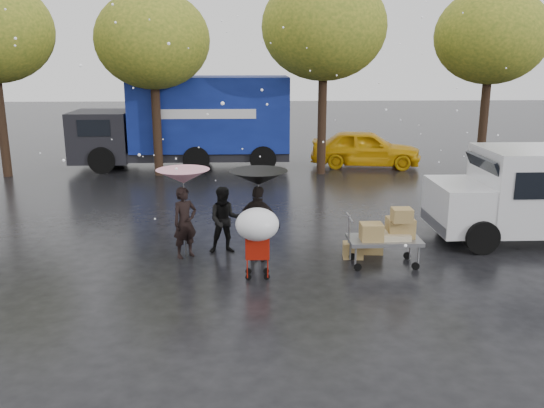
{
  "coord_description": "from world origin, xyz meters",
  "views": [
    {
      "loc": [
        -0.19,
        -10.99,
        4.3
      ],
      "look_at": [
        0.3,
        1.0,
        1.18
      ],
      "focal_mm": 38.0,
      "sensor_mm": 36.0,
      "label": 1
    }
  ],
  "objects_px": {
    "person_pink": "(185,223)",
    "vendor_cart": "(389,232)",
    "shopping_cart": "(257,228)",
    "blue_truck": "(189,122)",
    "yellow_taxi": "(366,148)",
    "white_van": "(544,192)",
    "person_black": "(259,224)"
  },
  "relations": [
    {
      "from": "vendor_cart",
      "to": "yellow_taxi",
      "type": "height_order",
      "value": "yellow_taxi"
    },
    {
      "from": "shopping_cart",
      "to": "white_van",
      "type": "xyz_separation_m",
      "value": [
        6.81,
        2.3,
        0.1
      ]
    },
    {
      "from": "shopping_cart",
      "to": "person_black",
      "type": "bearing_deg",
      "value": 87.54
    },
    {
      "from": "vendor_cart",
      "to": "shopping_cart",
      "type": "xyz_separation_m",
      "value": [
        -2.75,
        -0.72,
        0.34
      ]
    },
    {
      "from": "person_black",
      "to": "shopping_cart",
      "type": "xyz_separation_m",
      "value": [
        -0.05,
        -1.11,
        0.25
      ]
    },
    {
      "from": "person_black",
      "to": "yellow_taxi",
      "type": "bearing_deg",
      "value": -87.34
    },
    {
      "from": "blue_truck",
      "to": "person_black",
      "type": "bearing_deg",
      "value": -76.97
    },
    {
      "from": "yellow_taxi",
      "to": "shopping_cart",
      "type": "bearing_deg",
      "value": 168.46
    },
    {
      "from": "vendor_cart",
      "to": "shopping_cart",
      "type": "distance_m",
      "value": 2.86
    },
    {
      "from": "person_pink",
      "to": "white_van",
      "type": "xyz_separation_m",
      "value": [
        8.36,
        0.9,
        0.38
      ]
    },
    {
      "from": "shopping_cart",
      "to": "white_van",
      "type": "relative_size",
      "value": 0.3
    },
    {
      "from": "person_pink",
      "to": "blue_truck",
      "type": "distance_m",
      "value": 10.59
    },
    {
      "from": "person_black",
      "to": "shopping_cart",
      "type": "distance_m",
      "value": 1.14
    },
    {
      "from": "yellow_taxi",
      "to": "person_black",
      "type": "bearing_deg",
      "value": 166.71
    },
    {
      "from": "shopping_cart",
      "to": "yellow_taxi",
      "type": "height_order",
      "value": "shopping_cart"
    },
    {
      "from": "person_pink",
      "to": "vendor_cart",
      "type": "height_order",
      "value": "person_pink"
    },
    {
      "from": "white_van",
      "to": "blue_truck",
      "type": "relative_size",
      "value": 0.59
    },
    {
      "from": "vendor_cart",
      "to": "white_van",
      "type": "relative_size",
      "value": 0.31
    },
    {
      "from": "white_van",
      "to": "vendor_cart",
      "type": "bearing_deg",
      "value": -158.7
    },
    {
      "from": "person_pink",
      "to": "vendor_cart",
      "type": "xyz_separation_m",
      "value": [
        4.29,
        -0.69,
        -0.05
      ]
    },
    {
      "from": "vendor_cart",
      "to": "white_van",
      "type": "distance_m",
      "value": 4.39
    },
    {
      "from": "person_pink",
      "to": "yellow_taxi",
      "type": "xyz_separation_m",
      "value": [
        6.01,
        10.32,
        -0.05
      ]
    },
    {
      "from": "person_black",
      "to": "yellow_taxi",
      "type": "relative_size",
      "value": 0.38
    },
    {
      "from": "person_pink",
      "to": "blue_truck",
      "type": "height_order",
      "value": "blue_truck"
    },
    {
      "from": "white_van",
      "to": "blue_truck",
      "type": "height_order",
      "value": "blue_truck"
    },
    {
      "from": "person_pink",
      "to": "person_black",
      "type": "relative_size",
      "value": 0.95
    },
    {
      "from": "white_van",
      "to": "yellow_taxi",
      "type": "relative_size",
      "value": 1.15
    },
    {
      "from": "person_pink",
      "to": "person_black",
      "type": "xyz_separation_m",
      "value": [
        1.6,
        -0.3,
        0.04
      ]
    },
    {
      "from": "person_pink",
      "to": "yellow_taxi",
      "type": "bearing_deg",
      "value": 24.04
    },
    {
      "from": "white_van",
      "to": "blue_truck",
      "type": "xyz_separation_m",
      "value": [
        -9.26,
        9.6,
        0.6
      ]
    },
    {
      "from": "white_van",
      "to": "blue_truck",
      "type": "bearing_deg",
      "value": 133.96
    },
    {
      "from": "vendor_cart",
      "to": "shopping_cart",
      "type": "relative_size",
      "value": 1.04
    }
  ]
}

